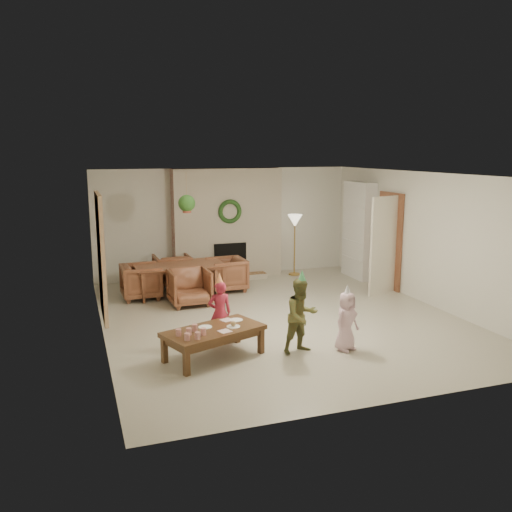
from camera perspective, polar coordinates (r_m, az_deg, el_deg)
name	(u,v)px	position (r m, az deg, el deg)	size (l,w,h in m)	color
floor	(279,317)	(9.62, 2.48, -6.47)	(7.00, 7.00, 0.00)	#B7B29E
ceiling	(281,174)	(9.18, 2.61, 8.57)	(7.00, 7.00, 0.00)	white
wall_back	(225,222)	(12.61, -3.29, 3.55)	(7.00, 7.00, 0.00)	silver
wall_front	(394,300)	(6.28, 14.33, -4.54)	(7.00, 7.00, 0.00)	silver
wall_left	(99,259)	(8.70, -16.18, -0.30)	(7.00, 7.00, 0.00)	silver
wall_right	(427,239)	(10.78, 17.57, 1.75)	(7.00, 7.00, 0.00)	silver
fireplace_mass	(227,224)	(12.42, -3.04, 3.44)	(2.50, 0.40, 2.50)	#541616
fireplace_hearth	(232,277)	(12.30, -2.53, -2.27)	(1.60, 0.30, 0.12)	brown
fireplace_firebox	(230,259)	(12.38, -2.77, -0.34)	(0.75, 0.12, 0.75)	black
fireplace_wreath	(230,212)	(12.16, -2.75, 4.70)	(0.54, 0.54, 0.10)	#1A3F17
floor_lamp_base	(294,274)	(12.87, 4.04, -1.90)	(0.27, 0.27, 0.03)	gold
floor_lamp_post	(295,247)	(12.74, 4.08, 0.96)	(0.03, 0.03, 1.29)	gold
floor_lamp_shade	(295,221)	(12.64, 4.12, 3.73)	(0.34, 0.34, 0.29)	beige
bookshelf_carcass	(359,230)	(12.62, 10.76, 2.69)	(0.30, 1.00, 2.20)	white
bookshelf_shelf_a	(357,258)	(12.72, 10.58, -0.21)	(0.30, 0.92, 0.03)	white
bookshelf_shelf_b	(358,241)	(12.64, 10.64, 1.57)	(0.30, 0.92, 0.03)	white
bookshelf_shelf_c	(358,224)	(12.59, 10.71, 3.36)	(0.30, 0.92, 0.03)	white
bookshelf_shelf_d	(359,206)	(12.54, 10.78, 5.17)	(0.30, 0.92, 0.03)	white
books_row_lower	(360,253)	(12.55, 10.86, 0.28)	(0.20, 0.40, 0.24)	#B72137
books_row_mid	(356,235)	(12.66, 10.48, 2.22)	(0.20, 0.44, 0.24)	#235582
books_row_upper	(360,219)	(12.47, 10.88, 3.89)	(0.20, 0.36, 0.22)	#B76E27
door_frame	(390,241)	(11.76, 13.90, 1.56)	(0.05, 0.86, 2.04)	brown
door_leaf	(384,246)	(11.25, 13.31, 1.06)	(0.05, 0.80, 2.00)	beige
curtain_panel	(101,256)	(8.90, -15.99, -0.04)	(0.06, 1.20, 2.00)	beige
dining_table	(180,280)	(11.11, -7.97, -2.49)	(1.79, 1.00, 0.63)	brown
dining_chair_near	(190,287)	(10.36, -7.01, -3.27)	(0.74, 0.76, 0.69)	brown
dining_chair_far	(172,270)	(11.85, -8.82, -1.49)	(0.74, 0.76, 0.69)	brown
dining_chair_left	(141,281)	(10.96, -11.99, -2.63)	(0.74, 0.76, 0.69)	brown
dining_chair_right	(226,274)	(11.35, -3.13, -1.93)	(0.74, 0.76, 0.69)	brown
hanging_plant_cord	(186,191)	(10.27, -7.34, 6.81)	(0.01, 0.01, 0.70)	tan
hanging_plant_pot	(187,210)	(10.30, -7.29, 4.87)	(0.16, 0.16, 0.12)	#974230
hanging_plant_foliage	(187,203)	(10.29, -7.31, 5.53)	(0.32, 0.32, 0.32)	#22501A
coffee_table_top	(214,331)	(7.72, -4.49, -7.87)	(1.40, 0.70, 0.06)	#55361C
coffee_table_apron	(214,336)	(7.75, -4.48, -8.40)	(1.29, 0.59, 0.09)	#55361C
coffee_leg_fl	(186,362)	(7.25, -7.33, -11.05)	(0.08, 0.08, 0.37)	#55361C
coffee_leg_fr	(261,341)	(7.94, 0.53, -8.93)	(0.08, 0.08, 0.37)	#55361C
coffee_leg_bl	(164,350)	(7.71, -9.63, -9.74)	(0.08, 0.08, 0.37)	#55361C
coffee_leg_br	(237,331)	(8.36, -2.01, -7.89)	(0.08, 0.08, 0.37)	#55361C
cup_a	(187,337)	(7.29, -7.26, -8.43)	(0.08, 0.08, 0.10)	silver
cup_b	(179,333)	(7.46, -8.16, -7.98)	(0.08, 0.08, 0.10)	silver
cup_c	(198,336)	(7.31, -6.17, -8.34)	(0.08, 0.08, 0.10)	silver
cup_d	(189,332)	(7.48, -7.09, -7.90)	(0.08, 0.08, 0.10)	silver
cup_e	(203,332)	(7.46, -5.56, -7.93)	(0.08, 0.08, 0.10)	silver
cup_f	(195,328)	(7.63, -6.48, -7.51)	(0.08, 0.08, 0.10)	silver
plate_a	(205,327)	(7.78, -5.37, -7.45)	(0.19, 0.19, 0.01)	white
plate_b	(233,326)	(7.78, -2.40, -7.42)	(0.19, 0.19, 0.01)	white
plate_c	(236,320)	(8.06, -2.10, -6.74)	(0.19, 0.19, 0.01)	white
food_scoop	(233,324)	(7.76, -2.40, -7.13)	(0.08, 0.08, 0.08)	tan
napkin_left	(225,331)	(7.59, -3.31, -7.91)	(0.16, 0.16, 0.01)	#E3A7B4
napkin_right	(227,320)	(8.07, -3.09, -6.75)	(0.16, 0.16, 0.01)	#E3A7B4
child_red	(220,313)	(8.23, -3.83, -5.99)	(0.36, 0.23, 0.98)	#A32337
party_hat_red	(219,279)	(8.09, -3.88, -2.39)	(0.13, 0.13, 0.19)	#F3D551
child_plaid	(301,316)	(7.89, 4.81, -6.29)	(0.54, 0.42, 1.10)	brown
party_hat_plaid	(302,276)	(7.74, 4.88, -2.11)	(0.13, 0.13, 0.18)	#4BB168
child_pink	(346,321)	(8.09, 9.50, -6.79)	(0.43, 0.28, 0.88)	beige
party_hat_pink	(347,290)	(7.96, 9.61, -3.52)	(0.11, 0.11, 0.16)	silver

